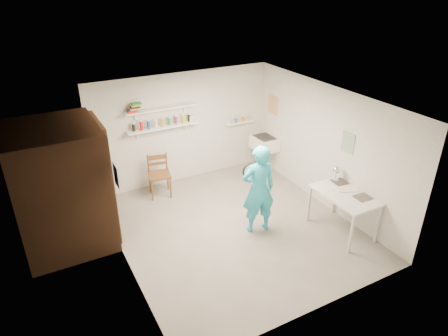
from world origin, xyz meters
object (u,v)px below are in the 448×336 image
man (259,190)px  wooden_chair (159,175)px  wall_clock (251,171)px  work_table (342,213)px  desk_lamp (337,170)px  belfast_sink (265,143)px

man → wooden_chair: 2.32m
man → wooden_chair: bearing=-50.6°
wooden_chair → wall_clock: bearing=-47.2°
man → wooden_chair: man is taller
man → work_table: (1.30, -0.75, -0.44)m
man → desk_lamp: 1.53m
wall_clock → belfast_sink: bearing=60.2°
man → work_table: 1.57m
wall_clock → wooden_chair: 2.18m
wall_clock → work_table: size_ratio=0.26×
work_table → wall_clock: bearing=144.0°
wooden_chair → work_table: 3.67m
man → work_table: size_ratio=1.43×
man → desk_lamp: bearing=179.2°
work_table → desk_lamp: bearing=67.6°
wooden_chair → desk_lamp: 3.51m
wall_clock → wooden_chair: bearing=131.3°
wooden_chair → desk_lamp: bearing=-29.6°
man → wall_clock: bearing=-69.5°
belfast_sink → desk_lamp: desk_lamp is taller
wall_clock → desk_lamp: 1.62m
wall_clock → desk_lamp: wall_clock is taller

